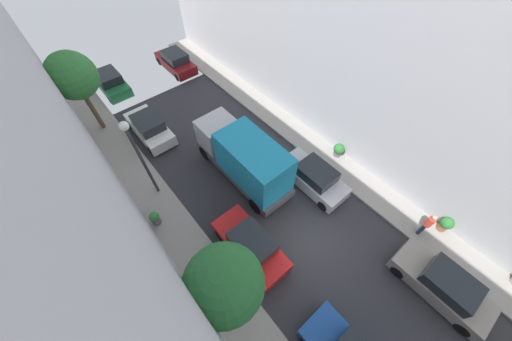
{
  "coord_description": "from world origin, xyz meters",
  "views": [
    {
      "loc": [
        -5.73,
        -2.55,
        13.44
      ],
      "look_at": [
        0.55,
        4.9,
        0.5
      ],
      "focal_mm": 18.89,
      "sensor_mm": 36.0,
      "label": 1
    }
  ],
  "objects": [
    {
      "name": "potted_plant_3",
      "position": [
        5.72,
        -4.18,
        0.71
      ],
      "size": [
        0.65,
        0.65,
        0.99
      ],
      "color": "brown",
      "rests_on": "sidewalk_right"
    },
    {
      "name": "sidewalk_right",
      "position": [
        5.0,
        0.0,
        0.07
      ],
      "size": [
        2.0,
        44.0,
        0.15
      ],
      "primitive_type": "cube",
      "color": "gray",
      "rests_on": "ground"
    },
    {
      "name": "street_tree_2",
      "position": [
        -4.99,
        14.96,
        4.2
      ],
      "size": [
        2.81,
        2.81,
        5.48
      ],
      "color": "brown",
      "rests_on": "sidewalk_left"
    },
    {
      "name": "potted_plant_4",
      "position": [
        -5.6,
        5.86,
        0.64
      ],
      "size": [
        0.52,
        0.52,
        0.92
      ],
      "color": "slate",
      "rests_on": "sidewalk_left"
    },
    {
      "name": "potted_plant_0",
      "position": [
        5.54,
        2.69,
        0.65
      ],
      "size": [
        0.69,
        0.69,
        0.92
      ],
      "color": "slate",
      "rests_on": "sidewalk_right"
    },
    {
      "name": "sidewalk_left",
      "position": [
        -5.0,
        0.0,
        0.07
      ],
      "size": [
        2.0,
        44.0,
        0.15
      ],
      "primitive_type": "cube",
      "color": "gray",
      "rests_on": "ground"
    },
    {
      "name": "pedestrian",
      "position": [
        4.68,
        -3.53,
        1.07
      ],
      "size": [
        0.4,
        0.36,
        1.72
      ],
      "color": "#2D334C",
      "rests_on": "sidewalk_right"
    },
    {
      "name": "ground",
      "position": [
        0.0,
        0.0,
        0.0
      ],
      "size": [
        32.0,
        32.0,
        0.0
      ],
      "primitive_type": "plane",
      "color": "#2D2D33"
    },
    {
      "name": "parked_car_right_2",
      "position": [
        2.7,
        2.24,
        0.72
      ],
      "size": [
        1.78,
        4.2,
        1.57
      ],
      "color": "silver",
      "rests_on": "ground"
    },
    {
      "name": "parked_car_right_3",
      "position": [
        2.7,
        18.07,
        0.72
      ],
      "size": [
        1.78,
        4.2,
        1.57
      ],
      "color": "maroon",
      "rests_on": "ground"
    },
    {
      "name": "parked_car_left_3",
      "position": [
        -2.7,
        12.18,
        0.72
      ],
      "size": [
        1.78,
        4.2,
        1.57
      ],
      "color": "white",
      "rests_on": "ground"
    },
    {
      "name": "parked_car_left_4",
      "position": [
        -2.7,
        18.83,
        0.72
      ],
      "size": [
        1.78,
        4.2,
        1.57
      ],
      "color": "#1E6638",
      "rests_on": "ground"
    },
    {
      "name": "parked_car_right_1",
      "position": [
        2.7,
        -5.54,
        0.72
      ],
      "size": [
        1.78,
        4.2,
        1.57
      ],
      "color": "gray",
      "rests_on": "ground"
    },
    {
      "name": "street_tree_0",
      "position": [
        -5.03,
        -0.08,
        4.11
      ],
      "size": [
        2.75,
        2.75,
        5.36
      ],
      "color": "brown",
      "rests_on": "sidewalk_left"
    },
    {
      "name": "parked_car_left_2",
      "position": [
        -2.7,
        1.44,
        0.72
      ],
      "size": [
        1.78,
        4.2,
        1.57
      ],
      "color": "red",
      "rests_on": "ground"
    },
    {
      "name": "lamp_post",
      "position": [
        -4.6,
        7.67,
        3.69
      ],
      "size": [
        0.44,
        0.44,
        5.36
      ],
      "color": "#333338",
      "rests_on": "sidewalk_left"
    },
    {
      "name": "delivery_truck",
      "position": [
        0.0,
        5.28,
        1.79
      ],
      "size": [
        2.26,
        6.6,
        3.38
      ],
      "color": "#4C4C51",
      "rests_on": "ground"
    }
  ]
}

